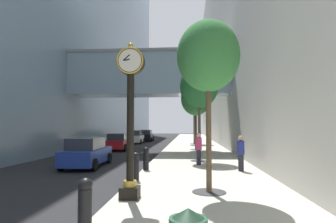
{
  "coord_description": "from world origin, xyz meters",
  "views": [
    {
      "loc": [
        2.29,
        -1.71,
        2.3
      ],
      "look_at": [
        0.86,
        17.82,
        3.27
      ],
      "focal_mm": 30.33,
      "sensor_mm": 36.0,
      "label": 1
    }
  ],
  "objects_px": {
    "bollard_third": "(136,166)",
    "car_blue_mid": "(87,153)",
    "street_tree_far": "(194,102)",
    "street_clock": "(130,112)",
    "car_white_near": "(135,137)",
    "street_tree_near": "(208,57)",
    "street_tree_mid_near": "(199,86)",
    "pedestrian_by_clock": "(241,152)",
    "street_tree_mid_far": "(196,99)",
    "car_black_trailing": "(146,136)",
    "bollard_fourth": "(146,158)",
    "pedestrian_walking": "(199,148)",
    "car_red_far": "(119,142)",
    "bollard_nearest": "(85,204)"
  },
  "relations": [
    {
      "from": "bollard_third",
      "to": "car_blue_mid",
      "type": "relative_size",
      "value": 0.25
    },
    {
      "from": "street_tree_far",
      "to": "street_clock",
      "type": "bearing_deg",
      "value": -95.39
    },
    {
      "from": "street_clock",
      "to": "car_white_near",
      "type": "xyz_separation_m",
      "value": [
        -5.07,
        27.65,
        -1.89
      ]
    },
    {
      "from": "street_tree_near",
      "to": "street_tree_mid_near",
      "type": "height_order",
      "value": "street_tree_mid_near"
    },
    {
      "from": "street_tree_mid_near",
      "to": "pedestrian_by_clock",
      "type": "bearing_deg",
      "value": -63.96
    },
    {
      "from": "street_tree_mid_far",
      "to": "car_black_trailing",
      "type": "xyz_separation_m",
      "value": [
        -6.94,
        15.71,
        -3.91
      ]
    },
    {
      "from": "street_clock",
      "to": "pedestrian_by_clock",
      "type": "distance_m",
      "value": 7.05
    },
    {
      "from": "car_black_trailing",
      "to": "street_tree_mid_far",
      "type": "bearing_deg",
      "value": -66.16
    },
    {
      "from": "bollard_fourth",
      "to": "pedestrian_walking",
      "type": "height_order",
      "value": "pedestrian_walking"
    },
    {
      "from": "street_clock",
      "to": "pedestrian_walking",
      "type": "xyz_separation_m",
      "value": [
        2.3,
        7.38,
        -1.63
      ]
    },
    {
      "from": "street_tree_near",
      "to": "pedestrian_walking",
      "type": "xyz_separation_m",
      "value": [
        -0.1,
        6.41,
        -3.49
      ]
    },
    {
      "from": "street_clock",
      "to": "car_red_far",
      "type": "xyz_separation_m",
      "value": [
        -4.81,
        17.94,
        -1.94
      ]
    },
    {
      "from": "street_tree_mid_far",
      "to": "street_tree_far",
      "type": "distance_m",
      "value": 8.17
    },
    {
      "from": "bollard_third",
      "to": "street_tree_mid_near",
      "type": "distance_m",
      "value": 8.08
    },
    {
      "from": "street_tree_near",
      "to": "bollard_nearest",
      "type": "bearing_deg",
      "value": -126.2
    },
    {
      "from": "bollard_third",
      "to": "street_tree_mid_far",
      "type": "bearing_deg",
      "value": 79.42
    },
    {
      "from": "car_blue_mid",
      "to": "pedestrian_by_clock",
      "type": "bearing_deg",
      "value": -11.82
    },
    {
      "from": "street_tree_near",
      "to": "street_clock",
      "type": "bearing_deg",
      "value": -158.11
    },
    {
      "from": "street_tree_mid_far",
      "to": "pedestrian_by_clock",
      "type": "xyz_separation_m",
      "value": [
        1.82,
        -11.89,
        -3.69
      ]
    },
    {
      "from": "pedestrian_walking",
      "to": "car_black_trailing",
      "type": "height_order",
      "value": "pedestrian_walking"
    },
    {
      "from": "street_clock",
      "to": "bollard_third",
      "type": "distance_m",
      "value": 3.34
    },
    {
      "from": "street_tree_far",
      "to": "pedestrian_by_clock",
      "type": "xyz_separation_m",
      "value": [
        1.82,
        -20.05,
        -4.07
      ]
    },
    {
      "from": "pedestrian_by_clock",
      "to": "bollard_nearest",
      "type": "bearing_deg",
      "value": -119.17
    },
    {
      "from": "street_clock",
      "to": "car_black_trailing",
      "type": "relative_size",
      "value": 1.12
    },
    {
      "from": "street_tree_far",
      "to": "pedestrian_walking",
      "type": "bearing_deg",
      "value": -90.33
    },
    {
      "from": "street_tree_near",
      "to": "street_tree_mid_near",
      "type": "bearing_deg",
      "value": 90.0
    },
    {
      "from": "bollard_third",
      "to": "bollard_fourth",
      "type": "relative_size",
      "value": 1.0
    },
    {
      "from": "car_white_near",
      "to": "street_tree_mid_far",
      "type": "bearing_deg",
      "value": -54.21
    },
    {
      "from": "bollard_third",
      "to": "pedestrian_by_clock",
      "type": "bearing_deg",
      "value": 30.92
    },
    {
      "from": "street_tree_mid_far",
      "to": "car_blue_mid",
      "type": "bearing_deg",
      "value": -121.77
    },
    {
      "from": "street_tree_mid_near",
      "to": "pedestrian_walking",
      "type": "distance_m",
      "value": 4.05
    },
    {
      "from": "bollard_fourth",
      "to": "car_red_far",
      "type": "height_order",
      "value": "car_red_far"
    },
    {
      "from": "street_tree_near",
      "to": "bollard_fourth",
      "type": "bearing_deg",
      "value": 121.74
    },
    {
      "from": "pedestrian_by_clock",
      "to": "car_blue_mid",
      "type": "height_order",
      "value": "pedestrian_by_clock"
    },
    {
      "from": "bollard_third",
      "to": "street_tree_mid_near",
      "type": "bearing_deg",
      "value": 67.08
    },
    {
      "from": "street_tree_near",
      "to": "car_white_near",
      "type": "relative_size",
      "value": 1.32
    },
    {
      "from": "street_clock",
      "to": "pedestrian_walking",
      "type": "bearing_deg",
      "value": 72.71
    },
    {
      "from": "street_tree_mid_near",
      "to": "street_tree_mid_far",
      "type": "relative_size",
      "value": 0.97
    },
    {
      "from": "street_tree_far",
      "to": "bollard_nearest",
      "type": "bearing_deg",
      "value": -95.53
    },
    {
      "from": "street_tree_mid_far",
      "to": "pedestrian_by_clock",
      "type": "height_order",
      "value": "street_tree_mid_far"
    },
    {
      "from": "street_clock",
      "to": "bollard_third",
      "type": "height_order",
      "value": "street_clock"
    },
    {
      "from": "street_clock",
      "to": "bollard_nearest",
      "type": "distance_m",
      "value": 3.43
    },
    {
      "from": "bollard_fourth",
      "to": "pedestrian_by_clock",
      "type": "distance_m",
      "value": 4.57
    },
    {
      "from": "street_tree_mid_far",
      "to": "car_black_trailing",
      "type": "distance_m",
      "value": 17.61
    },
    {
      "from": "pedestrian_walking",
      "to": "car_blue_mid",
      "type": "height_order",
      "value": "pedestrian_walking"
    },
    {
      "from": "car_white_near",
      "to": "car_black_trailing",
      "type": "distance_m",
      "value": 5.37
    },
    {
      "from": "street_clock",
      "to": "car_white_near",
      "type": "distance_m",
      "value": 28.17
    },
    {
      "from": "bollard_nearest",
      "to": "street_tree_mid_near",
      "type": "relative_size",
      "value": 0.19
    },
    {
      "from": "car_white_near",
      "to": "car_blue_mid",
      "type": "distance_m",
      "value": 20.58
    },
    {
      "from": "bollard_nearest",
      "to": "car_black_trailing",
      "type": "height_order",
      "value": "car_black_trailing"
    }
  ]
}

